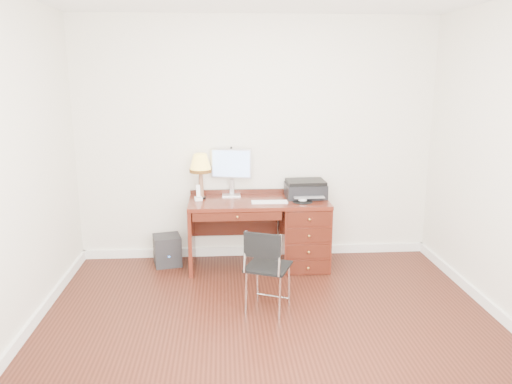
{
  "coord_description": "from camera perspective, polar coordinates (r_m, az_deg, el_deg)",
  "views": [
    {
      "loc": [
        -0.38,
        -3.8,
        2.08
      ],
      "look_at": [
        -0.04,
        1.2,
        0.89
      ],
      "focal_mm": 35.0,
      "sensor_mm": 36.0,
      "label": 1
    }
  ],
  "objects": [
    {
      "name": "phone",
      "position": [
        5.39,
        -6.61,
        -0.43
      ],
      "size": [
        0.09,
        0.09,
        0.17
      ],
      "rotation": [
        0.0,
        0.0,
        0.19
      ],
      "color": "white",
      "rests_on": "desk"
    },
    {
      "name": "desk",
      "position": [
        5.5,
        3.65,
        -4.26
      ],
      "size": [
        1.5,
        0.67,
        0.75
      ],
      "color": "#541C11",
      "rests_on": "ground"
    },
    {
      "name": "chair",
      "position": [
        4.4,
        1.46,
        -8.08
      ],
      "size": [
        0.47,
        0.48,
        0.77
      ],
      "rotation": [
        0.0,
        0.0,
        -0.39
      ],
      "color": "black",
      "rests_on": "ground"
    },
    {
      "name": "pen_cup",
      "position": [
        5.58,
        4.26,
        0.03
      ],
      "size": [
        0.07,
        0.07,
        0.09
      ],
      "primitive_type": "cylinder",
      "color": "black",
      "rests_on": "desk"
    },
    {
      "name": "printer",
      "position": [
        5.51,
        5.68,
        0.36
      ],
      "size": [
        0.44,
        0.35,
        0.19
      ],
      "rotation": [
        0.0,
        0.0,
        0.04
      ],
      "color": "black",
      "rests_on": "desk"
    },
    {
      "name": "monitor",
      "position": [
        5.53,
        -2.89,
        2.97
      ],
      "size": [
        0.45,
        0.19,
        0.53
      ],
      "rotation": [
        0.0,
        0.0,
        -0.23
      ],
      "color": "silver",
      "rests_on": "desk"
    },
    {
      "name": "leg_lamp",
      "position": [
        5.4,
        -6.36,
        2.98
      ],
      "size": [
        0.24,
        0.24,
        0.49
      ],
      "color": "black",
      "rests_on": "desk"
    },
    {
      "name": "keyboard",
      "position": [
        5.27,
        1.56,
        -1.14
      ],
      "size": [
        0.38,
        0.11,
        0.01
      ],
      "primitive_type": "cube",
      "rotation": [
        0.0,
        0.0,
        -0.01
      ],
      "color": "white",
      "rests_on": "desk"
    },
    {
      "name": "mouse_pad",
      "position": [
        5.31,
        5.35,
        -1.03
      ],
      "size": [
        0.21,
        0.21,
        0.04
      ],
      "color": "black",
      "rests_on": "desk"
    },
    {
      "name": "room_shell",
      "position": [
        4.88,
        0.96,
        -11.16
      ],
      "size": [
        4.0,
        4.0,
        4.0
      ],
      "color": "silver",
      "rests_on": "ground"
    },
    {
      "name": "ground",
      "position": [
        4.34,
        1.67,
        -15.21
      ],
      "size": [
        4.0,
        4.0,
        0.0
      ],
      "primitive_type": "plane",
      "color": "black",
      "rests_on": "ground"
    },
    {
      "name": "equipment_box",
      "position": [
        5.67,
        -10.1,
        -6.56
      ],
      "size": [
        0.34,
        0.34,
        0.33
      ],
      "primitive_type": "cube",
      "rotation": [
        0.0,
        0.0,
        0.23
      ],
      "color": "black",
      "rests_on": "ground"
    }
  ]
}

